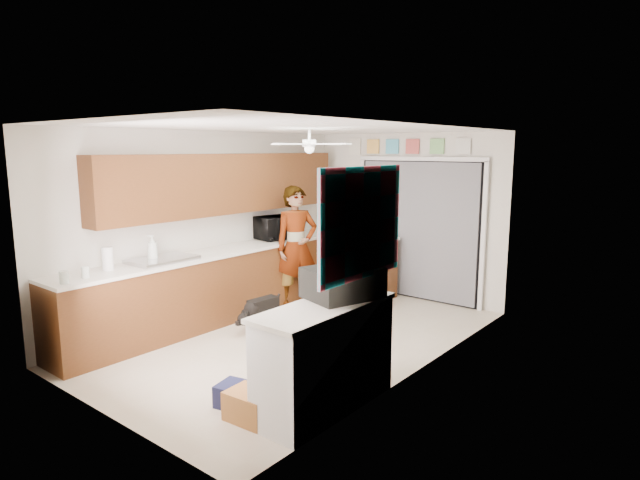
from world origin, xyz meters
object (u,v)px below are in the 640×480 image
Objects in this scene: soap_bottle at (152,248)px; navy_crate at (236,395)px; cardboard_box at (251,406)px; microwave at (278,228)px; paper_towel_roll at (107,259)px; dog at (263,312)px; man at (297,247)px; suitcase at (343,282)px.

soap_bottle is 0.97× the size of navy_crate.
microwave is at bearing 129.54° from cardboard_box.
paper_towel_roll is 2.28m from navy_crate.
microwave is 1.06× the size of dog.
man is 3.03× the size of dog.
cardboard_box is at bearing -43.89° from dog.
paper_towel_roll is at bearing -88.38° from soap_bottle.
cardboard_box is at bearing -120.76° from man.
paper_towel_roll is at bearing 177.34° from cardboard_box.
cardboard_box is 0.23× the size of man.
soap_bottle is 2.65m from cardboard_box.
man is at bearing 77.27° from soap_bottle.
microwave is at bearing 160.83° from suitcase.
soap_bottle is 1.57m from dog.
paper_towel_roll is at bearing -165.03° from man.
navy_crate is at bearing -110.74° from suitcase.
man is at bearing 121.36° from navy_crate.
suitcase is 1.95× the size of navy_crate.
paper_towel_roll is (-0.03, -2.70, -0.04)m from microwave.
cardboard_box is at bearing -93.08° from suitcase.
microwave is at bearing 126.89° from navy_crate.
man reaches higher than paper_towel_roll.
suitcase reaches higher than dog.
soap_bottle is at bearing 163.98° from navy_crate.
man is at bearing -87.04° from microwave.
man is 1.27m from dog.
navy_crate is (2.04, -2.72, -1.01)m from microwave.
microwave is 1.88× the size of navy_crate.
suitcase is 1.32m from cardboard_box.
microwave reaches higher than suitcase.
dog reaches higher than cardboard_box.
navy_crate is 2.06m from dog.
navy_crate is at bearing -16.02° from soap_bottle.
cardboard_box is at bearing -16.32° from soap_bottle.
microwave reaches higher than paper_towel_roll.
dog is (0.34, -1.04, -0.65)m from man.
cardboard_box is 0.69× the size of dog.
dog is at bearing -137.01° from man.
suitcase reaches higher than paper_towel_roll.
soap_bottle is 0.55× the size of dog.
suitcase is at bearing 15.79° from paper_towel_roll.
paper_towel_roll is 0.79× the size of navy_crate.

